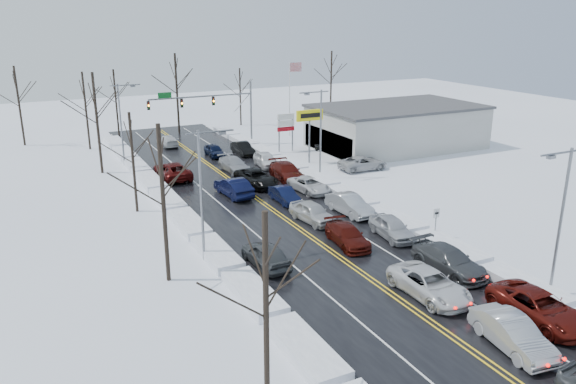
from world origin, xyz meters
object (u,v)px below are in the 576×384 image
traffic_signal_mast (213,104)px  oncoming_car_0 (234,196)px  flagpole (291,93)px  tires_plus_sign (310,119)px  dealership_building (396,126)px

traffic_signal_mast → oncoming_car_0: bearing=-104.3°
flagpole → oncoming_car_0: bearing=-127.7°
tires_plus_sign → dealership_building: 13.82m
oncoming_car_0 → dealership_building: bearing=-163.5°
traffic_signal_mast → flagpole: (11.72, 2.01, 0.45)m
traffic_signal_mast → dealership_building: bearing=-25.9°
flagpole → dealership_building: (8.80, -12.00, -3.27)m
traffic_signal_mast → tires_plus_sign: 13.92m
tires_plus_sign → oncoming_car_0: (-12.08, -7.66, -4.99)m
dealership_building → oncoming_car_0: bearing=-159.3°
traffic_signal_mast → tires_plus_sign: bearing=-59.5°
flagpole → dealership_building: flagpole is taller
dealership_building → tires_plus_sign: bearing=-171.5°
flagpole → dealership_building: size_ratio=0.49×
dealership_building → oncoming_car_0: (-25.56, -9.67, -2.66)m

